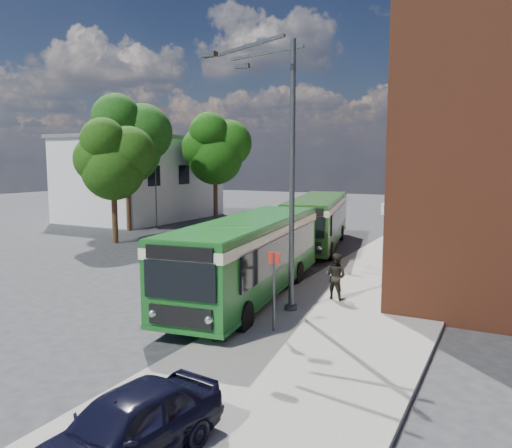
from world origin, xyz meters
The scene contains 15 objects.
ground centered at (0.00, 0.00, 0.00)m, with size 120.00×120.00×0.00m, color #29292C.
pavement centered at (7.00, 8.00, 0.07)m, with size 6.00×48.00×0.15m, color gray.
kerb_line centered at (3.95, 8.00, 0.01)m, with size 0.12×48.00×0.01m, color beige.
white_building centered at (-18.00, 18.00, 3.66)m, with size 9.40×13.40×7.30m.
flagpole centered at (-12.45, 13.00, 4.94)m, with size 0.95×0.10×9.00m.
street_lamp centered at (4.84, -2.00, 4.79)m, with size 2.96×2.38×9.00m.
bus_stop_sign centered at (5.60, -4.20, 1.51)m, with size 0.35×0.08×2.52m.
bus_front centered at (3.08, -1.02, 1.83)m, with size 4.04×11.22×3.02m.
bus_rear centered at (1.32, 10.94, 1.83)m, with size 5.13×11.93×3.02m.
parked_car centered at (6.24, -11.24, 0.79)m, with size 1.50×3.73×1.27m, color black.
pedestrian_a centered at (4.60, -5.69, 0.92)m, with size 0.57×0.37×1.55m, color black.
pedestrian_b centered at (6.10, 0.00, 0.99)m, with size 0.82×0.64×1.68m, color black.
tree_left centered at (-10.45, 6.36, 5.26)m, with size 4.60×4.37×7.76m.
tree_mid centered at (-13.57, 11.14, 6.72)m, with size 5.87×5.58×9.91m.
tree_right centered at (-10.54, 18.42, 6.19)m, with size 5.40×5.13×9.11m.
Camera 1 is at (11.71, -17.10, 5.15)m, focal length 35.00 mm.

